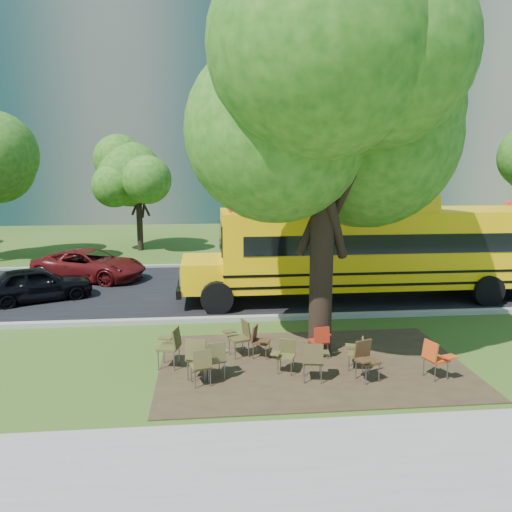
{
  "coord_description": "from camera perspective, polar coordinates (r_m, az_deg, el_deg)",
  "views": [
    {
      "loc": [
        -1.35,
        -11.26,
        4.59
      ],
      "look_at": [
        0.12,
        3.78,
        1.82
      ],
      "focal_mm": 35.0,
      "sensor_mm": 36.0,
      "label": 1
    }
  ],
  "objects": [
    {
      "name": "building_right",
      "position": [
        55.96,
        22.55,
        17.78
      ],
      "size": [
        30.0,
        16.0,
        25.0
      ],
      "primitive_type": "cube",
      "color": "gray",
      "rests_on": "ground"
    },
    {
      "name": "chair_9",
      "position": [
        12.18,
        -1.79,
        -8.94
      ],
      "size": [
        0.7,
        0.62,
        0.91
      ],
      "rotation": [
        0.0,
        0.0,
        1.93
      ],
      "color": "#483F1F",
      "rests_on": "ground"
    },
    {
      "name": "sidewalk",
      "position": [
        7.87,
        5.95,
        -25.2
      ],
      "size": [
        60.0,
        4.0,
        0.04
      ],
      "primitive_type": "cube",
      "color": "gray",
      "rests_on": "ground"
    },
    {
      "name": "black_car",
      "position": [
        18.48,
        -23.77,
        -2.95
      ],
      "size": [
        3.84,
        2.8,
        1.22
      ],
      "primitive_type": "imported",
      "rotation": [
        0.0,
        0.0,
        2.01
      ],
      "color": "black",
      "rests_on": "ground"
    },
    {
      "name": "kerb_near",
      "position": [
        15.02,
        -0.16,
        -7.12
      ],
      "size": [
        80.0,
        0.25,
        0.14
      ],
      "primitive_type": "cube",
      "color": "gray",
      "rests_on": "ground"
    },
    {
      "name": "bg_tree_2",
      "position": [
        27.5,
        -13.39,
        9.34
      ],
      "size": [
        4.8,
        4.8,
        6.62
      ],
      "color": "black",
      "rests_on": "ground"
    },
    {
      "name": "chair_7",
      "position": [
        11.58,
        19.81,
        -10.7
      ],
      "size": [
        0.66,
        0.6,
        0.88
      ],
      "rotation": [
        0.0,
        0.0,
        -1.26
      ],
      "color": "#C84515",
      "rests_on": "ground"
    },
    {
      "name": "bg_car_red",
      "position": [
        21.07,
        -18.43,
        -0.99
      ],
      "size": [
        4.92,
        3.53,
        1.24
      ],
      "primitive_type": "imported",
      "rotation": [
        0.0,
        0.0,
        1.2
      ],
      "color": "#4F0D0E",
      "rests_on": "ground"
    },
    {
      "name": "kerb_far",
      "position": [
        22.85,
        -2.08,
        -1.01
      ],
      "size": [
        80.0,
        0.25,
        0.14
      ],
      "primitive_type": "cube",
      "color": "gray",
      "rests_on": "ground"
    },
    {
      "name": "chair_5",
      "position": [
        11.11,
        12.4,
        -11.2
      ],
      "size": [
        0.6,
        0.68,
        0.88
      ],
      "rotation": [
        0.0,
        0.0,
        3.49
      ],
      "color": "#452E18",
      "rests_on": "ground"
    },
    {
      "name": "chair_1",
      "position": [
        10.96,
        -6.55,
        -11.03
      ],
      "size": [
        0.74,
        0.57,
        0.97
      ],
      "rotation": [
        0.0,
        0.0,
        -0.25
      ],
      "color": "brown",
      "rests_on": "ground"
    },
    {
      "name": "asphalt_road",
      "position": [
        18.87,
        -1.31,
        -3.62
      ],
      "size": [
        80.0,
        8.0,
        0.04
      ],
      "primitive_type": "cube",
      "color": "black",
      "rests_on": "ground"
    },
    {
      "name": "dirt_patch",
      "position": [
        11.92,
        6.38,
        -12.24
      ],
      "size": [
        7.0,
        4.5,
        0.03
      ],
      "primitive_type": "cube",
      "color": "#382819",
      "rests_on": "ground"
    },
    {
      "name": "chair_0",
      "position": [
        10.69,
        -6.16,
        -12.03
      ],
      "size": [
        0.58,
        0.62,
        0.85
      ],
      "rotation": [
        0.0,
        0.0,
        0.27
      ],
      "color": "brown",
      "rests_on": "ground"
    },
    {
      "name": "chair_6",
      "position": [
        11.65,
        11.6,
        -10.5
      ],
      "size": [
        0.47,
        0.6,
        0.77
      ],
      "rotation": [
        0.0,
        0.0,
        1.27
      ],
      "color": "brown",
      "rests_on": "ground"
    },
    {
      "name": "ground",
      "position": [
        12.23,
        1.2,
        -11.65
      ],
      "size": [
        160.0,
        160.0,
        0.0
      ],
      "primitive_type": "plane",
      "color": "#324F18",
      "rests_on": "ground"
    },
    {
      "name": "chair_3",
      "position": [
        11.31,
        3.37,
        -10.97
      ],
      "size": [
        0.61,
        0.48,
        0.77
      ],
      "rotation": [
        0.0,
        0.0,
        2.79
      ],
      "color": "brown",
      "rests_on": "ground"
    },
    {
      "name": "school_bus",
      "position": [
        17.61,
        14.43,
        0.92
      ],
      "size": [
        12.69,
        2.93,
        3.1
      ],
      "rotation": [
        0.0,
        0.0,
        0.0
      ],
      "color": "#FFBE08",
      "rests_on": "ground"
    },
    {
      "name": "chair_10",
      "position": [
        12.07,
        0.35,
        -9.44
      ],
      "size": [
        0.5,
        0.64,
        0.8
      ],
      "rotation": [
        0.0,
        0.0,
        -1.94
      ],
      "color": "#462A19",
      "rests_on": "ground"
    },
    {
      "name": "main_tree",
      "position": [
        11.9,
        7.87,
        14.94
      ],
      "size": [
        7.2,
        7.2,
        9.16
      ],
      "color": "black",
      "rests_on": "ground"
    },
    {
      "name": "chair_2",
      "position": [
        10.91,
        -4.61,
        -11.35
      ],
      "size": [
        0.61,
        0.67,
        0.9
      ],
      "rotation": [
        0.0,
        0.0,
        0.3
      ],
      "color": "brown",
      "rests_on": "ground"
    },
    {
      "name": "chair_4",
      "position": [
        10.85,
        6.64,
        -11.46
      ],
      "size": [
        0.66,
        0.54,
        0.91
      ],
      "rotation": [
        0.0,
        0.0,
        -0.15
      ],
      "color": "#473C1E",
      "rests_on": "ground"
    },
    {
      "name": "bg_tree_3",
      "position": [
        26.94,
        15.01,
        11.0
      ],
      "size": [
        5.6,
        5.6,
        7.84
      ],
      "color": "black",
      "rests_on": "ground"
    },
    {
      "name": "building_main",
      "position": [
        48.15,
        -14.16,
        17.76
      ],
      "size": [
        38.0,
        16.0,
        22.0
      ],
      "primitive_type": "cube",
      "color": "#5E5E5A",
      "rests_on": "ground"
    },
    {
      "name": "chair_8",
      "position": [
        11.67,
        -9.67,
        -9.81
      ],
      "size": [
        0.57,
        0.73,
        0.95
      ],
      "rotation": [
        0.0,
        0.0,
        1.32
      ],
      "color": "#4E4921",
      "rests_on": "ground"
    },
    {
      "name": "chair_11",
      "position": [
        12.12,
        7.39,
        -9.33
      ],
      "size": [
        0.57,
        0.59,
        0.84
      ],
      "rotation": [
        0.0,
        0.0,
        0.21
      ],
      "color": "#A82611",
      "rests_on": "ground"
    }
  ]
}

